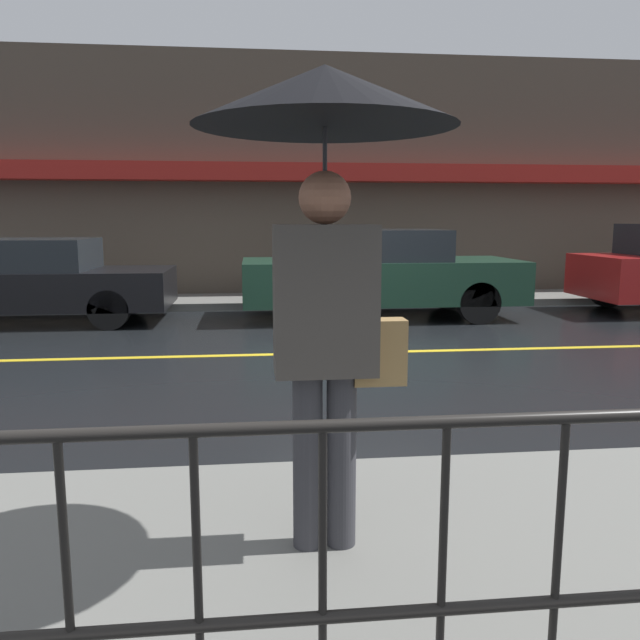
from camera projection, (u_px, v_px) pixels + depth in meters
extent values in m
plane|color=black|center=(361.00, 353.00, 7.88)|extent=(80.00, 80.00, 0.00)
cube|color=slate|center=(549.00, 568.00, 2.88)|extent=(28.00, 2.48, 0.14)
cube|color=slate|center=(321.00, 300.00, 12.43)|extent=(28.00, 1.62, 0.14)
cube|color=gold|center=(361.00, 352.00, 7.88)|extent=(25.20, 0.12, 0.01)
cube|color=#4C4238|center=(316.00, 179.00, 12.98)|extent=(28.00, 0.30, 5.00)
cube|color=maroon|center=(318.00, 172.00, 12.55)|extent=(16.80, 0.55, 0.35)
cylinder|color=black|center=(70.00, 617.00, 1.63)|extent=(0.02, 0.02, 0.99)
cylinder|color=black|center=(199.00, 609.00, 1.66)|extent=(0.02, 0.02, 0.99)
cylinder|color=black|center=(323.00, 601.00, 1.70)|extent=(0.02, 0.02, 0.99)
cylinder|color=black|center=(441.00, 593.00, 1.74)|extent=(0.02, 0.02, 0.99)
cylinder|color=black|center=(555.00, 586.00, 1.77)|extent=(0.02, 0.02, 0.99)
cylinder|color=#333338|center=(308.00, 461.00, 2.89)|extent=(0.14, 0.14, 0.84)
cylinder|color=#333338|center=(341.00, 459.00, 2.91)|extent=(0.14, 0.14, 0.84)
cube|color=#47423D|center=(325.00, 300.00, 2.78)|extent=(0.45, 0.27, 0.66)
sphere|color=#A3694E|center=(325.00, 198.00, 2.71)|extent=(0.23, 0.23, 0.23)
cylinder|color=#262628|center=(325.00, 215.00, 2.72)|extent=(0.02, 0.02, 0.74)
cone|color=black|center=(325.00, 96.00, 2.64)|extent=(1.14, 1.14, 0.26)
cube|color=#9E7A47|center=(379.00, 352.00, 2.84)|extent=(0.24, 0.12, 0.30)
cube|color=black|center=(32.00, 289.00, 10.04)|extent=(4.41, 1.73, 0.60)
cube|color=#1E2328|center=(17.00, 254.00, 9.93)|extent=(2.29, 1.59, 0.50)
cylinder|color=black|center=(128.00, 297.00, 10.97)|extent=(0.62, 0.22, 0.62)
cylinder|color=black|center=(109.00, 310.00, 9.49)|extent=(0.62, 0.22, 0.62)
cube|color=#193828|center=(380.00, 280.00, 10.63)|extent=(4.65, 1.90, 0.70)
cube|color=#1E2328|center=(370.00, 245.00, 10.52)|extent=(2.42, 1.74, 0.51)
cylinder|color=black|center=(447.00, 291.00, 11.66)|extent=(0.68, 0.22, 0.68)
cylinder|color=black|center=(479.00, 303.00, 10.01)|extent=(0.68, 0.22, 0.68)
cylinder|color=black|center=(293.00, 293.00, 11.35)|extent=(0.68, 0.22, 0.68)
cylinder|color=black|center=(300.00, 305.00, 9.71)|extent=(0.68, 0.22, 0.68)
cylinder|color=black|center=(608.00, 290.00, 11.96)|extent=(0.66, 0.22, 0.66)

